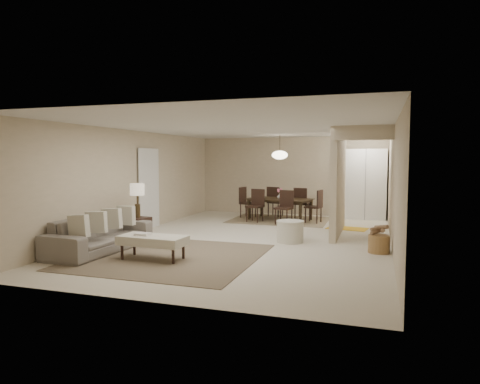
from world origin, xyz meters
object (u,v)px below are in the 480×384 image
(ottoman_bench, at_px, (153,241))
(side_table, at_px, (138,229))
(sofa, at_px, (100,234))
(round_pouf, at_px, (290,232))
(pantry_cabinet, at_px, (366,184))
(wicker_basket, at_px, (379,244))
(dining_table, at_px, (279,209))

(ottoman_bench, distance_m, side_table, 2.04)
(sofa, distance_m, ottoman_bench, 1.36)
(round_pouf, bearing_deg, pantry_cabinet, 71.27)
(pantry_cabinet, height_order, sofa, pantry_cabinet)
(pantry_cabinet, relative_size, round_pouf, 3.50)
(round_pouf, bearing_deg, ottoman_bench, -130.70)
(wicker_basket, bearing_deg, dining_table, 127.19)
(side_table, height_order, dining_table, dining_table)
(round_pouf, bearing_deg, wicker_basket, -15.68)
(sofa, xyz_separation_m, dining_table, (2.40, 5.24, -0.02))
(ottoman_bench, xyz_separation_m, dining_table, (1.08, 5.54, -0.03))
(sofa, relative_size, round_pouf, 3.91)
(wicker_basket, distance_m, dining_table, 4.63)
(side_table, bearing_deg, dining_table, 59.22)
(pantry_cabinet, relative_size, dining_table, 1.15)
(ottoman_bench, xyz_separation_m, wicker_basket, (3.88, 1.85, -0.18))
(sofa, bearing_deg, side_table, -0.05)
(sofa, xyz_separation_m, wicker_basket, (5.20, 1.55, -0.17))
(ottoman_bench, bearing_deg, pantry_cabinet, 64.94)
(side_table, distance_m, dining_table, 4.60)
(wicker_basket, bearing_deg, sofa, -163.42)
(pantry_cabinet, bearing_deg, ottoman_bench, -117.72)
(pantry_cabinet, height_order, side_table, pantry_cabinet)
(side_table, relative_size, dining_table, 0.28)
(round_pouf, distance_m, wicker_basket, 1.91)
(pantry_cabinet, distance_m, dining_table, 2.73)
(dining_table, bearing_deg, round_pouf, -61.46)
(side_table, xyz_separation_m, round_pouf, (3.31, 0.78, -0.02))
(sofa, relative_size, dining_table, 1.29)
(dining_table, bearing_deg, wicker_basket, -41.07)
(sofa, distance_m, dining_table, 5.76)
(sofa, xyz_separation_m, side_table, (0.05, 1.29, -0.09))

